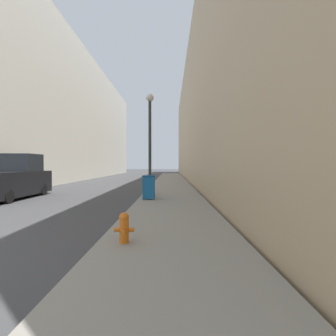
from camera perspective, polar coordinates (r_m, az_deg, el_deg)
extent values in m
cube|color=gray|center=(21.40, 0.70, -3.96)|extent=(3.30, 60.00, 0.14)
cube|color=beige|center=(33.97, -28.18, 10.83)|extent=(12.00, 60.00, 15.64)
cube|color=tan|center=(30.81, 15.50, 10.69)|extent=(12.00, 60.00, 14.31)
cylinder|color=orange|center=(5.90, -9.53, -13.34)|extent=(0.20, 0.20, 0.52)
sphere|color=orange|center=(5.83, -9.54, -10.53)|extent=(0.21, 0.21, 0.21)
cylinder|color=orange|center=(5.82, -9.54, -9.92)|extent=(0.06, 0.06, 0.05)
cylinder|color=orange|center=(5.74, -9.82, -13.48)|extent=(0.11, 0.12, 0.11)
cylinder|color=orange|center=(5.92, -11.10, -13.03)|extent=(0.12, 0.09, 0.09)
cylinder|color=orange|center=(5.87, -7.94, -13.16)|extent=(0.12, 0.09, 0.09)
cube|color=#19609E|center=(12.89, -4.20, -4.29)|extent=(0.58, 0.57, 1.05)
cube|color=navy|center=(12.85, -4.21, -1.78)|extent=(0.59, 0.59, 0.08)
cylinder|color=black|center=(13.20, -5.18, -6.26)|extent=(0.05, 0.16, 0.16)
cylinder|color=black|center=(13.16, -3.04, -6.28)|extent=(0.05, 0.16, 0.16)
cylinder|color=#2D332D|center=(15.02, -3.95, -5.23)|extent=(0.32, 0.32, 0.25)
cylinder|color=#2D332D|center=(14.96, -3.96, 4.44)|extent=(0.17, 0.17, 5.31)
sphere|color=silver|center=(15.41, -3.97, 15.01)|extent=(0.44, 0.44, 0.44)
cube|color=black|center=(16.29, -31.19, -2.94)|extent=(2.03, 5.41, 1.27)
cube|color=black|center=(17.07, -29.54, 1.02)|extent=(1.87, 1.73, 0.98)
cylinder|color=black|center=(18.25, -30.92, -4.10)|extent=(0.24, 0.64, 0.64)
cylinder|color=black|center=(17.34, -25.58, -4.31)|extent=(0.24, 0.64, 0.64)
cylinder|color=black|center=(14.42, -31.50, -5.37)|extent=(0.24, 0.64, 0.64)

